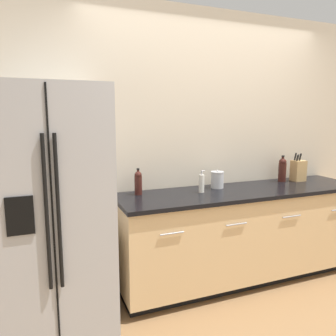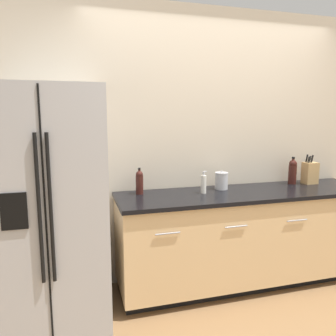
{
  "view_description": "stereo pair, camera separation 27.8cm",
  "coord_description": "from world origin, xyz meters",
  "px_view_note": "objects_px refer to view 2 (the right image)",
  "views": [
    {
      "loc": [
        -1.58,
        -1.6,
        1.59
      ],
      "look_at": [
        -0.56,
        0.95,
        1.15
      ],
      "focal_mm": 35.0,
      "sensor_mm": 36.0,
      "label": 1
    },
    {
      "loc": [
        -1.31,
        -1.69,
        1.59
      ],
      "look_at": [
        -0.56,
        0.95,
        1.15
      ],
      "focal_mm": 35.0,
      "sensor_mm": 36.0,
      "label": 2
    }
  ],
  "objects_px": {
    "knife_block": "(310,173)",
    "soap_dispenser": "(203,184)",
    "oil_bottle": "(139,182)",
    "steel_canister": "(221,181)",
    "refrigerator": "(50,207)",
    "wine_bottle": "(293,171)"
  },
  "relations": [
    {
      "from": "refrigerator",
      "to": "knife_block",
      "type": "height_order",
      "value": "refrigerator"
    },
    {
      "from": "refrigerator",
      "to": "wine_bottle",
      "type": "relative_size",
      "value": 6.5
    },
    {
      "from": "refrigerator",
      "to": "knife_block",
      "type": "xyz_separation_m",
      "value": [
        2.51,
        0.2,
        0.11
      ]
    },
    {
      "from": "wine_bottle",
      "to": "steel_canister",
      "type": "bearing_deg",
      "value": -178.12
    },
    {
      "from": "refrigerator",
      "to": "oil_bottle",
      "type": "relative_size",
      "value": 7.67
    },
    {
      "from": "wine_bottle",
      "to": "steel_canister",
      "type": "xyz_separation_m",
      "value": [
        -0.8,
        -0.03,
        -0.05
      ]
    },
    {
      "from": "oil_bottle",
      "to": "steel_canister",
      "type": "xyz_separation_m",
      "value": [
        0.79,
        -0.02,
        -0.03
      ]
    },
    {
      "from": "refrigerator",
      "to": "steel_canister",
      "type": "xyz_separation_m",
      "value": [
        1.53,
        0.21,
        0.08
      ]
    },
    {
      "from": "steel_canister",
      "to": "oil_bottle",
      "type": "bearing_deg",
      "value": 178.45
    },
    {
      "from": "refrigerator",
      "to": "soap_dispenser",
      "type": "height_order",
      "value": "refrigerator"
    },
    {
      "from": "refrigerator",
      "to": "soap_dispenser",
      "type": "bearing_deg",
      "value": 4.51
    },
    {
      "from": "oil_bottle",
      "to": "steel_canister",
      "type": "height_order",
      "value": "oil_bottle"
    },
    {
      "from": "knife_block",
      "to": "wine_bottle",
      "type": "height_order",
      "value": "knife_block"
    },
    {
      "from": "knife_block",
      "to": "oil_bottle",
      "type": "bearing_deg",
      "value": 178.88
    },
    {
      "from": "soap_dispenser",
      "to": "steel_canister",
      "type": "xyz_separation_m",
      "value": [
        0.23,
        0.11,
        -0.0
      ]
    },
    {
      "from": "oil_bottle",
      "to": "steel_canister",
      "type": "relative_size",
      "value": 1.33
    },
    {
      "from": "soap_dispenser",
      "to": "steel_canister",
      "type": "distance_m",
      "value": 0.25
    },
    {
      "from": "knife_block",
      "to": "soap_dispenser",
      "type": "bearing_deg",
      "value": -175.36
    },
    {
      "from": "steel_canister",
      "to": "soap_dispenser",
      "type": "bearing_deg",
      "value": -153.89
    },
    {
      "from": "refrigerator",
      "to": "soap_dispenser",
      "type": "xyz_separation_m",
      "value": [
        1.3,
        0.1,
        0.08
      ]
    },
    {
      "from": "wine_bottle",
      "to": "oil_bottle",
      "type": "xyz_separation_m",
      "value": [
        -1.59,
        -0.01,
        -0.02
      ]
    },
    {
      "from": "refrigerator",
      "to": "wine_bottle",
      "type": "height_order",
      "value": "refrigerator"
    }
  ]
}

